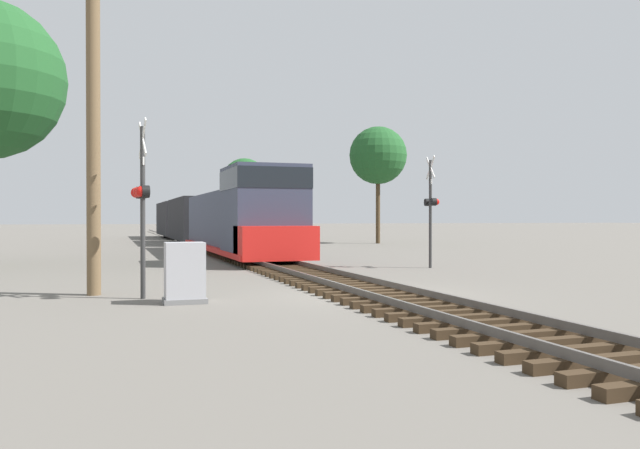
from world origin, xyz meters
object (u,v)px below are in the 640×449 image
Objects in this scene: relay_cabinet at (185,273)px; tree_deep_background at (245,181)px; tree_mid_background at (378,156)px; crossing_signal_far at (431,205)px; crossing_signal_near at (141,196)px; freight_train at (201,220)px; utility_pole at (93,126)px.

tree_deep_background reaches higher than relay_cabinet.
tree_mid_background is (18.17, 29.80, 6.13)m from relay_cabinet.
relay_cabinet is at bearing 132.80° from crossing_signal_far.
crossing_signal_far is 24.25m from tree_mid_background.
crossing_signal_near is 0.55× the size of tree_deep_background.
tree_deep_background is (0.78, 39.38, 3.21)m from crossing_signal_far.
relay_cabinet is (-10.39, -7.25, -1.79)m from crossing_signal_far.
crossing_signal_far is at bearing -76.02° from freight_train.
tree_mid_background reaches higher than relay_cabinet.
tree_deep_background is (11.17, 46.63, 5.00)m from relay_cabinet.
freight_train is 5.05× the size of tree_mid_background.
tree_deep_background is at bearing 67.91° from freight_train.
utility_pole is at bearing 131.72° from relay_cabinet.
crossing_signal_far reaches higher than freight_train.
freight_train is 10.38× the size of crossing_signal_far.
tree_deep_background is at bearing 73.43° from utility_pole.
crossing_signal_far is 0.49× the size of tree_mid_background.
tree_deep_background is (12.07, 45.52, 3.20)m from crossing_signal_near.
crossing_signal_near is at bearing -45.91° from utility_pole.
crossing_signal_far is 0.52× the size of utility_pole.
utility_pole is at bearing -106.57° from tree_deep_background.
tree_mid_background is (19.08, 28.68, 4.33)m from crossing_signal_near.
crossing_signal_far is 12.80m from relay_cabinet.
utility_pole reaches higher than freight_train.
crossing_signal_near is 34.72m from tree_mid_background.
tree_mid_background reaches higher than crossing_signal_far.
freight_train is at bearing -112.09° from tree_deep_background.
tree_deep_background reaches higher than freight_train.
freight_train is at bearing 162.42° from crossing_signal_near.
relay_cabinet is 48.21m from tree_deep_background.
utility_pole is (-12.42, -4.98, 1.84)m from crossing_signal_far.
crossing_signal_far is at bearing -109.03° from tree_mid_background.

